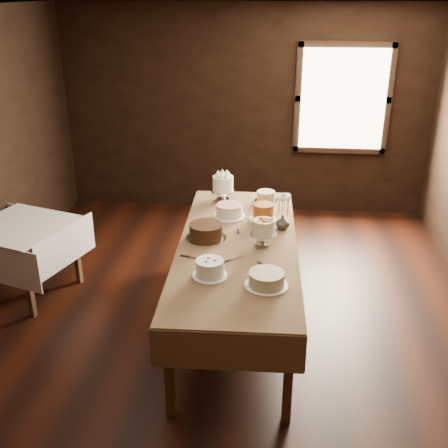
# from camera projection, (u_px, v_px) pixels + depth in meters

# --- Properties ---
(floor) EXTENTS (5.00, 6.00, 0.01)m
(floor) POSITION_uv_depth(u_px,v_px,m) (222.00, 323.00, 5.13)
(floor) COLOR black
(floor) RESTS_ON ground
(ceiling) EXTENTS (5.00, 6.00, 0.01)m
(ceiling) POSITION_uv_depth(u_px,v_px,m) (221.00, 8.00, 4.00)
(ceiling) COLOR beige
(ceiling) RESTS_ON wall_back
(wall_back) EXTENTS (5.00, 0.02, 2.80)m
(wall_back) POSITION_uv_depth(u_px,v_px,m) (245.00, 112.00, 7.30)
(wall_back) COLOR black
(wall_back) RESTS_ON ground
(window) EXTENTS (1.10, 0.05, 1.30)m
(window) POSITION_uv_depth(u_px,v_px,m) (343.00, 100.00, 7.04)
(window) COLOR #FFEABF
(window) RESTS_ON wall_back
(display_table) EXTENTS (1.12, 2.72, 0.83)m
(display_table) POSITION_uv_depth(u_px,v_px,m) (237.00, 250.00, 4.83)
(display_table) COLOR #402716
(display_table) RESTS_ON ground
(side_table) EXTENTS (1.14, 1.14, 0.76)m
(side_table) POSITION_uv_depth(u_px,v_px,m) (21.00, 233.00, 5.40)
(side_table) COLOR #402716
(side_table) RESTS_ON ground
(cake_meringue) EXTENTS (0.29, 0.29, 0.28)m
(cake_meringue) POSITION_uv_depth(u_px,v_px,m) (223.00, 189.00, 5.75)
(cake_meringue) COLOR silver
(cake_meringue) RESTS_ON display_table
(cake_speckled) EXTENTS (0.26, 0.26, 0.12)m
(cake_speckled) POSITION_uv_depth(u_px,v_px,m) (266.00, 197.00, 5.74)
(cake_speckled) COLOR silver
(cake_speckled) RESTS_ON display_table
(cake_lattice) EXTENTS (0.35, 0.35, 0.12)m
(cake_lattice) POSITION_uv_depth(u_px,v_px,m) (229.00, 212.00, 5.36)
(cake_lattice) COLOR white
(cake_lattice) RESTS_ON display_table
(cake_caramel) EXTENTS (0.27, 0.27, 0.17)m
(cake_caramel) POSITION_uv_depth(u_px,v_px,m) (263.00, 213.00, 5.27)
(cake_caramel) COLOR white
(cake_caramel) RESTS_ON display_table
(cake_chocolate) EXTENTS (0.37, 0.37, 0.14)m
(cake_chocolate) POSITION_uv_depth(u_px,v_px,m) (206.00, 232.00, 4.88)
(cake_chocolate) COLOR silver
(cake_chocolate) RESTS_ON display_table
(cake_flowers) EXTENTS (0.26, 0.26, 0.25)m
(cake_flowers) POSITION_uv_depth(u_px,v_px,m) (263.00, 234.00, 4.75)
(cake_flowers) COLOR silver
(cake_flowers) RESTS_ON display_table
(cake_swirl) EXTENTS (0.28, 0.28, 0.14)m
(cake_swirl) POSITION_uv_depth(u_px,v_px,m) (210.00, 269.00, 4.24)
(cake_swirl) COLOR white
(cake_swirl) RESTS_ON display_table
(cake_cream) EXTENTS (0.36, 0.36, 0.12)m
(cake_cream) POSITION_uv_depth(u_px,v_px,m) (266.00, 280.00, 4.10)
(cake_cream) COLOR white
(cake_cream) RESTS_ON display_table
(cake_server_a) EXTENTS (0.20, 0.17, 0.01)m
(cake_server_a) POSITION_uv_depth(u_px,v_px,m) (238.00, 258.00, 4.55)
(cake_server_a) COLOR silver
(cake_server_a) RESTS_ON display_table
(cake_server_b) EXTENTS (0.18, 0.19, 0.01)m
(cake_server_b) POSITION_uv_depth(u_px,v_px,m) (271.00, 269.00, 4.36)
(cake_server_b) COLOR silver
(cake_server_b) RESTS_ON display_table
(cake_server_c) EXTENTS (0.04, 0.24, 0.01)m
(cake_server_c) POSITION_uv_depth(u_px,v_px,m) (239.00, 226.00, 5.16)
(cake_server_c) COLOR silver
(cake_server_c) RESTS_ON display_table
(cake_server_d) EXTENTS (0.13, 0.22, 0.01)m
(cake_server_d) POSITION_uv_depth(u_px,v_px,m) (274.00, 229.00, 5.11)
(cake_server_d) COLOR silver
(cake_server_d) RESTS_ON display_table
(cake_server_e) EXTENTS (0.24, 0.09, 0.01)m
(cake_server_e) POSITION_uv_depth(u_px,v_px,m) (198.00, 259.00, 4.54)
(cake_server_e) COLOR silver
(cake_server_e) RESTS_ON display_table
(flower_vase) EXTENTS (0.17, 0.17, 0.14)m
(flower_vase) POSITION_uv_depth(u_px,v_px,m) (283.00, 222.00, 5.08)
(flower_vase) COLOR #2D2823
(flower_vase) RESTS_ON display_table
(flower_bouquet) EXTENTS (0.14, 0.14, 0.20)m
(flower_bouquet) POSITION_uv_depth(u_px,v_px,m) (283.00, 204.00, 5.00)
(flower_bouquet) COLOR white
(flower_bouquet) RESTS_ON flower_vase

